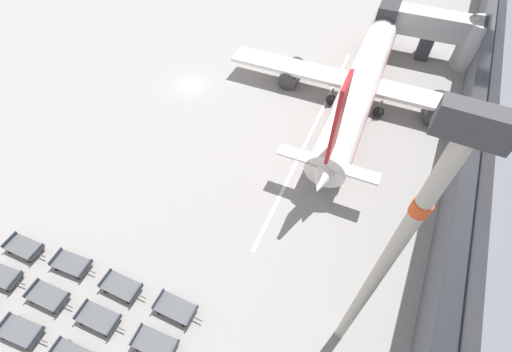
% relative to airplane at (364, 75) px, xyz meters
% --- Properties ---
extents(ground_plane, '(500.00, 500.00, 0.00)m').
position_rel_airplane_xyz_m(ground_plane, '(-19.16, -7.21, -2.87)').
color(ground_plane, gray).
extents(jet_bridge, '(15.07, 5.27, 6.07)m').
position_rel_airplane_xyz_m(jet_bridge, '(6.85, 12.63, 0.72)').
color(jet_bridge, '#B2B5BA').
rests_on(jet_bridge, ground_plane).
extents(airplane, '(31.48, 37.11, 11.89)m').
position_rel_airplane_xyz_m(airplane, '(0.00, 0.00, 0.00)').
color(airplane, white).
rests_on(airplane, ground_plane).
extents(baggage_dolly_row_near_col_b, '(3.71, 1.90, 0.92)m').
position_rel_airplane_xyz_m(baggage_dolly_row_near_col_b, '(-13.21, -36.53, -2.39)').
color(baggage_dolly_row_near_col_b, '#515459').
rests_on(baggage_dolly_row_near_col_b, ground_plane).
extents(baggage_dolly_row_mid_a_col_a, '(3.71, 1.93, 0.92)m').
position_rel_airplane_xyz_m(baggage_dolly_row_mid_a_col_a, '(-17.86, -34.45, -2.39)').
color(baggage_dolly_row_mid_a_col_a, '#515459').
rests_on(baggage_dolly_row_mid_a_col_a, ground_plane).
extents(baggage_dolly_row_mid_a_col_b, '(3.69, 1.82, 0.92)m').
position_rel_airplane_xyz_m(baggage_dolly_row_mid_a_col_b, '(-13.47, -33.97, -2.39)').
color(baggage_dolly_row_mid_a_col_b, '#515459').
rests_on(baggage_dolly_row_mid_a_col_b, ground_plane).
extents(baggage_dolly_row_mid_a_col_c, '(3.69, 1.81, 0.92)m').
position_rel_airplane_xyz_m(baggage_dolly_row_mid_a_col_c, '(-9.10, -33.47, -2.39)').
color(baggage_dolly_row_mid_a_col_c, '#515459').
rests_on(baggage_dolly_row_mid_a_col_c, ground_plane).
extents(baggage_dolly_row_mid_a_col_d, '(3.70, 1.84, 0.92)m').
position_rel_airplane_xyz_m(baggage_dolly_row_mid_a_col_d, '(-4.54, -33.01, -2.39)').
color(baggage_dolly_row_mid_a_col_d, '#515459').
rests_on(baggage_dolly_row_mid_a_col_d, ground_plane).
extents(baggage_dolly_row_mid_b_col_a, '(3.69, 1.79, 0.92)m').
position_rel_airplane_xyz_m(baggage_dolly_row_mid_b_col_a, '(-18.35, -32.00, -2.39)').
color(baggage_dolly_row_mid_b_col_a, '#515459').
rests_on(baggage_dolly_row_mid_b_col_a, ground_plane).
extents(baggage_dolly_row_mid_b_col_b, '(3.71, 1.87, 0.92)m').
position_rel_airplane_xyz_m(baggage_dolly_row_mid_b_col_b, '(-13.87, -31.33, -2.39)').
color(baggage_dolly_row_mid_b_col_b, '#515459').
rests_on(baggage_dolly_row_mid_b_col_b, ground_plane).
extents(baggage_dolly_row_mid_b_col_c, '(3.68, 1.75, 0.92)m').
position_rel_airplane_xyz_m(baggage_dolly_row_mid_b_col_c, '(-9.21, -31.00, -2.39)').
color(baggage_dolly_row_mid_b_col_c, '#515459').
rests_on(baggage_dolly_row_mid_b_col_c, ground_plane).
extents(baggage_dolly_row_mid_b_col_d, '(3.67, 1.75, 0.92)m').
position_rel_airplane_xyz_m(baggage_dolly_row_mid_b_col_d, '(-4.70, -30.49, -2.39)').
color(baggage_dolly_row_mid_b_col_d, '#515459').
rests_on(baggage_dolly_row_mid_b_col_d, ground_plane).
extents(apron_light_mast, '(2.00, 0.71, 19.65)m').
position_rel_airplane_xyz_m(apron_light_mast, '(6.25, -26.70, 8.23)').
color(apron_light_mast, '#ADA89E').
rests_on(apron_light_mast, ground_plane).
extents(stand_guidance_stripe, '(2.07, 32.36, 0.01)m').
position_rel_airplane_xyz_m(stand_guidance_stripe, '(-2.84, -7.73, -2.86)').
color(stand_guidance_stripe, white).
rests_on(stand_guidance_stripe, ground_plane).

